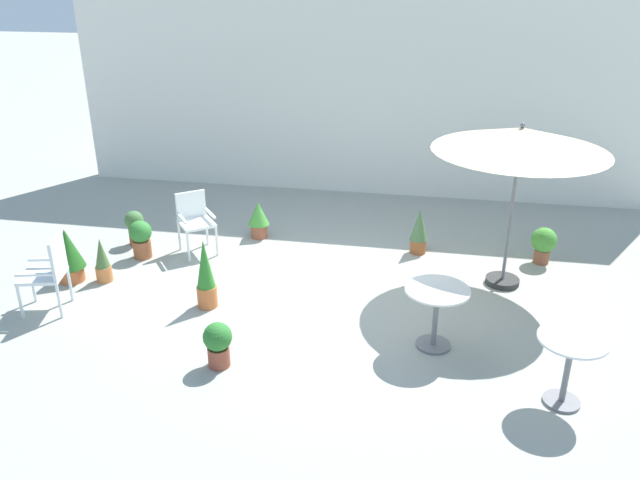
% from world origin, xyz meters
% --- Properties ---
extents(ground_plane, '(60.00, 60.00, 0.00)m').
position_xyz_m(ground_plane, '(0.00, 0.00, 0.00)').
color(ground_plane, '#9FA095').
extents(villa_facade, '(10.53, 0.30, 3.71)m').
position_xyz_m(villa_facade, '(0.00, 4.02, 1.85)').
color(villa_facade, white).
rests_on(villa_facade, ground).
extents(patio_umbrella_0, '(2.14, 2.14, 2.17)m').
position_xyz_m(patio_umbrella_0, '(2.32, 0.59, 1.94)').
color(patio_umbrella_0, '#2D2D2D').
rests_on(patio_umbrella_0, ground).
extents(cafe_table_0, '(0.64, 0.64, 0.73)m').
position_xyz_m(cafe_table_0, '(2.69, -1.86, 0.50)').
color(cafe_table_0, silver).
rests_on(cafe_table_0, ground).
extents(cafe_table_1, '(0.70, 0.70, 0.72)m').
position_xyz_m(cafe_table_1, '(1.44, -1.08, 0.50)').
color(cafe_table_1, silver).
rests_on(cafe_table_1, ground).
extents(patio_chair_0, '(0.59, 0.56, 0.96)m').
position_xyz_m(patio_chair_0, '(-3.15, -1.10, 0.55)').
color(patio_chair_0, silver).
rests_on(patio_chair_0, ground).
extents(patio_chair_1, '(0.66, 0.67, 0.88)m').
position_xyz_m(patio_chair_1, '(-2.06, 0.86, 0.52)').
color(patio_chair_1, white).
rests_on(patio_chair_1, ground).
extents(potted_plant_0, '(0.41, 0.41, 0.75)m').
position_xyz_m(potted_plant_0, '(-3.37, -0.36, 0.40)').
color(potted_plant_0, '#BC6235').
rests_on(potted_plant_0, ground).
extents(potted_plant_1, '(0.21, 0.21, 0.62)m').
position_xyz_m(potted_plant_1, '(-2.93, -0.29, 0.29)').
color(potted_plant_1, '#CB753E').
rests_on(potted_plant_1, ground).
extents(potted_plant_2, '(0.25, 0.25, 0.90)m').
position_xyz_m(potted_plant_2, '(-1.33, -0.69, 0.43)').
color(potted_plant_2, '#CA6B38').
rests_on(potted_plant_2, ground).
extents(potted_plant_3, '(0.31, 0.31, 0.51)m').
position_xyz_m(potted_plant_3, '(-0.78, -1.87, 0.28)').
color(potted_plant_3, brown).
rests_on(potted_plant_3, ground).
extents(potted_plant_4, '(0.36, 0.36, 0.53)m').
position_xyz_m(potted_plant_4, '(2.91, 1.36, 0.31)').
color(potted_plant_4, brown).
rests_on(potted_plant_4, ground).
extents(potted_plant_5, '(0.30, 0.28, 0.53)m').
position_xyz_m(potted_plant_5, '(-3.05, 0.92, 0.31)').
color(potted_plant_5, '#A1522F').
rests_on(potted_plant_5, ground).
extents(potted_plant_6, '(0.33, 0.33, 0.57)m').
position_xyz_m(potted_plant_6, '(-1.28, 1.52, 0.32)').
color(potted_plant_6, '#995137').
rests_on(potted_plant_6, ground).
extents(potted_plant_7, '(0.26, 0.26, 0.68)m').
position_xyz_m(potted_plant_7, '(1.17, 1.38, 0.35)').
color(potted_plant_7, '#965129').
rests_on(potted_plant_7, ground).
extents(potted_plant_8, '(0.32, 0.32, 0.56)m').
position_xyz_m(potted_plant_8, '(-2.75, 0.50, 0.30)').
color(potted_plant_8, '#9B5633').
rests_on(potted_plant_8, ground).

